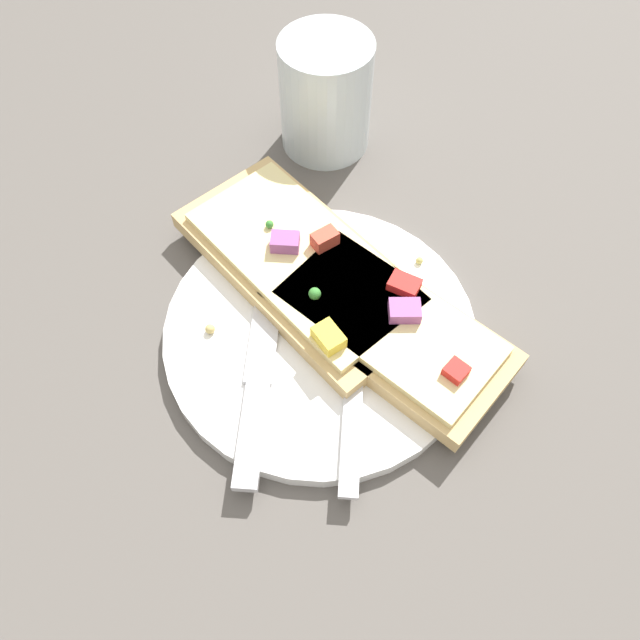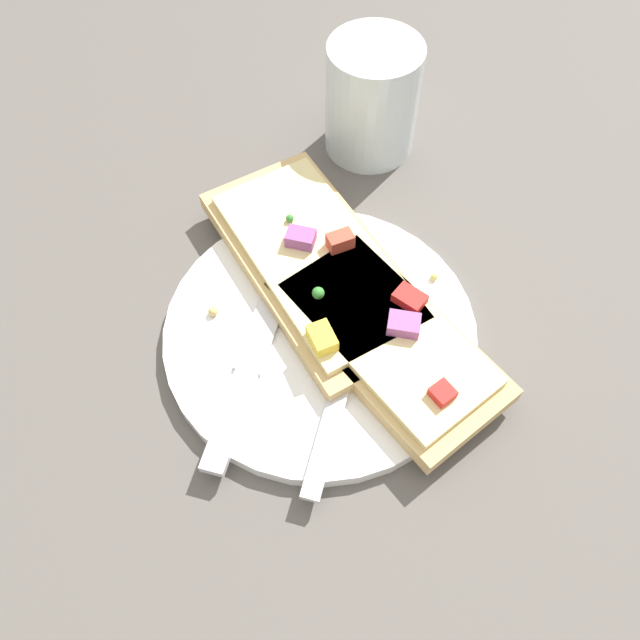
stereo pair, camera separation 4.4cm
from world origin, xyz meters
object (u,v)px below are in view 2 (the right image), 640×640
Objects in this scene: pizza_slice_main at (316,262)px; pizza_slice_corner at (387,337)px; drinking_glass at (372,99)px; plate at (320,332)px; fork at (352,347)px; knife at (252,360)px.

pizza_slice_corner is at bearing -173.12° from pizza_slice_main.
pizza_slice_main is 0.16m from drinking_glass.
plate is 1.17× the size of pizza_slice_corner.
fork is 1.01× the size of knife.
drinking_glass is (-0.15, -0.04, 0.03)m from pizza_slice_main.
knife is 0.09m from pizza_slice_corner.
pizza_slice_corner is (-0.01, 0.05, 0.02)m from plate.
fork is 0.07m from knife.
plate is at bearing 66.59° from fork.
pizza_slice_main is (-0.09, -0.00, 0.01)m from knife.
fork is at bearing 60.53° from pizza_slice_corner.
pizza_slice_corner reaches higher than knife.
fork is 2.01× the size of drinking_glass.
fork is 0.22m from drinking_glass.
drinking_glass is at bearing -6.75° from knife.
pizza_slice_corner is (-0.02, 0.02, 0.01)m from fork.
pizza_slice_main is 2.32× the size of drinking_glass.
fork is 1.01× the size of pizza_slice_corner.
pizza_slice_main reaches higher than fork.
pizza_slice_main reaches higher than pizza_slice_corner.
knife is 1.01× the size of pizza_slice_corner.
fork is at bearing 26.78° from drinking_glass.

